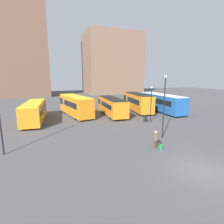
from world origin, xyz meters
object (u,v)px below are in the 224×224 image
object	(u,v)px
bus_1	(75,105)
traveler	(156,138)
bus_0	(34,111)
suitcase	(160,147)
bus_3	(137,102)
bus_2	(112,106)
trash_bin	(145,119)
lamp_post_0	(151,101)
lamp_post_1	(164,103)
bus_4	(161,102)

from	to	relation	value
bus_1	traveler	distance (m)	17.30
bus_0	traveler	bearing A→B (deg)	-138.29
bus_1	suitcase	bearing A→B (deg)	-175.51
bus_3	suitcase	world-z (taller)	bus_3
bus_0	bus_2	size ratio (longest dim) A/B	0.98
trash_bin	bus_3	bearing A→B (deg)	68.12
lamp_post_0	lamp_post_1	distance (m)	6.81
suitcase	trash_bin	size ratio (longest dim) A/B	0.99
suitcase	traveler	bearing A→B (deg)	28.94
bus_3	trash_bin	size ratio (longest dim) A/B	11.85
bus_1	bus_2	world-z (taller)	bus_1
bus_1	trash_bin	distance (m)	11.93
bus_0	bus_3	xyz separation A→B (m)	(17.86, 1.66, 0.25)
bus_2	suitcase	world-z (taller)	bus_2
suitcase	bus_0	bearing A→B (deg)	44.65
traveler	suitcase	xyz separation A→B (m)	(0.17, -0.49, -0.67)
bus_2	bus_4	bearing A→B (deg)	-87.29
bus_0	bus_1	size ratio (longest dim) A/B	0.96
suitcase	bus_4	bearing A→B (deg)	-27.34
bus_2	traveler	bearing A→B (deg)	178.45
suitcase	lamp_post_1	world-z (taller)	lamp_post_1
bus_3	lamp_post_1	xyz separation A→B (m)	(-5.11, -14.19, 1.98)
traveler	suitcase	distance (m)	0.85
bus_4	trash_bin	size ratio (longest dim) A/B	14.15
bus_4	traveler	xyz separation A→B (m)	(-11.51, -14.53, -0.80)
bus_2	lamp_post_0	world-z (taller)	lamp_post_0
traveler	bus_0	bearing A→B (deg)	45.09
bus_0	trash_bin	size ratio (longest dim) A/B	11.29
lamp_post_0	bus_0	bearing A→B (deg)	157.75
bus_2	bus_0	bearing A→B (deg)	96.32
suitcase	lamp_post_1	distance (m)	4.86
lamp_post_0	bus_3	bearing A→B (deg)	73.19
bus_4	lamp_post_0	xyz separation A→B (m)	(-6.44, -6.23, 1.26)
bus_0	suitcase	distance (m)	18.47
suitcase	lamp_post_1	bearing A→B (deg)	-30.75
suitcase	lamp_post_0	world-z (taller)	lamp_post_0
lamp_post_1	trash_bin	distance (m)	7.50
bus_1	suitcase	xyz separation A→B (m)	(4.29, -17.27, -1.49)
bus_3	trash_bin	world-z (taller)	bus_3
bus_2	suitcase	bearing A→B (deg)	179.28
bus_1	traveler	world-z (taller)	bus_1
bus_4	suitcase	size ratio (longest dim) A/B	14.33
bus_0	bus_2	distance (m)	12.08
bus_3	trash_bin	xyz separation A→B (m)	(-3.12, -7.78, -1.37)
trash_bin	bus_2	bearing A→B (deg)	112.56
bus_2	suitcase	distance (m)	15.53
bus_2	lamp_post_0	distance (m)	7.56
suitcase	trash_bin	distance (m)	9.92
bus_0	lamp_post_1	bearing A→B (deg)	-128.16
bus_0	lamp_post_0	distance (m)	16.76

